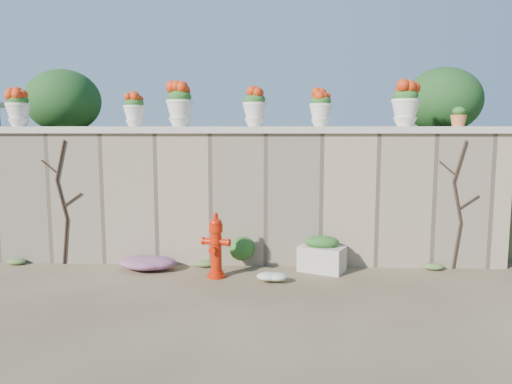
{
  "coord_description": "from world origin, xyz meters",
  "views": [
    {
      "loc": [
        0.61,
        -5.75,
        2.06
      ],
      "look_at": [
        0.28,
        1.4,
        1.16
      ],
      "focal_mm": 35.0,
      "sensor_mm": 36.0,
      "label": 1
    }
  ],
  "objects_px": {
    "planter_box": "(322,255)",
    "urn_pot_0": "(18,108)",
    "terracotta_pot": "(458,118)",
    "fire_hydrant": "(216,245)"
  },
  "relations": [
    {
      "from": "planter_box",
      "to": "urn_pot_0",
      "type": "bearing_deg",
      "value": -160.75
    },
    {
      "from": "planter_box",
      "to": "terracotta_pot",
      "type": "bearing_deg",
      "value": 37.12
    },
    {
      "from": "planter_box",
      "to": "terracotta_pot",
      "type": "relative_size",
      "value": 2.63
    },
    {
      "from": "terracotta_pot",
      "to": "urn_pot_0",
      "type": "bearing_deg",
      "value": 180.0
    },
    {
      "from": "urn_pot_0",
      "to": "terracotta_pot",
      "type": "height_order",
      "value": "urn_pot_0"
    },
    {
      "from": "fire_hydrant",
      "to": "terracotta_pot",
      "type": "height_order",
      "value": "terracotta_pot"
    },
    {
      "from": "urn_pot_0",
      "to": "terracotta_pot",
      "type": "xyz_separation_m",
      "value": [
        6.64,
        0.0,
        -0.16
      ]
    },
    {
      "from": "fire_hydrant",
      "to": "urn_pot_0",
      "type": "relative_size",
      "value": 1.58
    },
    {
      "from": "fire_hydrant",
      "to": "planter_box",
      "type": "bearing_deg",
      "value": 27.17
    },
    {
      "from": "urn_pot_0",
      "to": "planter_box",
      "type": "bearing_deg",
      "value": -5.46
    }
  ]
}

